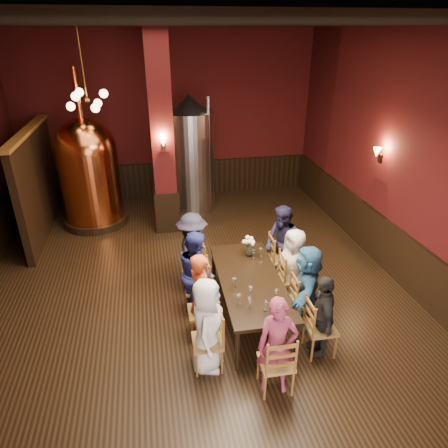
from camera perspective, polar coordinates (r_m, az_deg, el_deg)
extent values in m
plane|color=black|center=(7.63, -4.17, -9.61)|extent=(10.00, 10.00, 0.00)
plane|color=black|center=(6.20, -5.66, 26.51)|extent=(10.00, 10.00, 0.00)
cube|color=#420E0E|center=(11.40, -7.93, 14.78)|extent=(8.00, 0.02, 4.50)
cube|color=#420E0E|center=(8.04, 25.09, 7.79)|extent=(0.02, 10.00, 4.50)
cube|color=black|center=(8.66, 22.71, -3.21)|extent=(0.08, 9.90, 1.00)
cube|color=black|center=(11.82, -7.40, 6.40)|extent=(7.90, 0.08, 1.00)
cube|color=#420E0E|center=(9.24, -8.83, 12.06)|extent=(0.58, 0.58, 4.50)
cube|color=black|center=(10.23, -25.02, 5.11)|extent=(0.22, 3.50, 2.40)
cube|color=black|center=(6.65, 3.76, -8.05)|extent=(1.06, 2.42, 0.06)
cylinder|color=black|center=(5.94, 1.93, -17.60)|extent=(0.07, 0.07, 0.69)
cylinder|color=black|center=(6.13, 10.36, -16.38)|extent=(0.07, 0.07, 0.69)
cylinder|color=black|center=(7.72, -1.46, -5.99)|extent=(0.07, 0.07, 0.69)
cylinder|color=black|center=(7.87, 4.92, -5.39)|extent=(0.07, 0.07, 0.69)
imported|color=white|center=(5.73, -2.45, -14.30)|extent=(0.66, 0.82, 1.47)
imported|color=#CB4A22|center=(6.24, -3.27, -10.28)|extent=(0.52, 0.63, 1.49)
imported|color=navy|center=(6.78, -3.94, -6.91)|extent=(0.44, 0.77, 1.52)
imported|color=black|center=(7.34, -4.51, -4.05)|extent=(0.75, 1.08, 1.53)
imported|color=black|center=(6.15, 13.86, -12.59)|extent=(0.49, 0.84, 1.35)
imported|color=#2C5D85|center=(6.61, 11.69, -8.74)|extent=(0.91, 1.41, 1.45)
imported|color=beige|center=(7.14, 9.84, -5.95)|extent=(0.62, 0.78, 1.40)
imported|color=#1A1831|center=(7.65, 8.27, -2.92)|extent=(0.60, 0.83, 1.54)
imported|color=#8D2F48|center=(5.48, 7.61, -16.97)|extent=(0.59, 0.45, 1.45)
cylinder|color=black|center=(10.67, -17.72, 0.69)|extent=(1.58, 1.58, 0.18)
cylinder|color=#D56431|center=(10.31, -18.44, 5.53)|extent=(1.66, 1.66, 1.75)
sphere|color=#D56431|center=(10.06, -19.14, 10.21)|extent=(1.40, 1.40, 1.40)
cylinder|color=#D56431|center=(9.82, -20.23, 17.08)|extent=(0.14, 0.14, 1.14)
cylinder|color=#B2B2B7|center=(10.67, -4.73, 8.85)|extent=(1.35, 1.35, 2.59)
cone|color=#B2B2B7|center=(10.33, -5.04, 16.84)|extent=(1.24, 1.24, 0.41)
cylinder|color=#B2B2B7|center=(10.25, -2.17, 9.72)|extent=(0.08, 0.08, 2.90)
cylinder|color=white|center=(7.21, 3.59, -3.84)|extent=(0.11, 0.11, 0.21)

